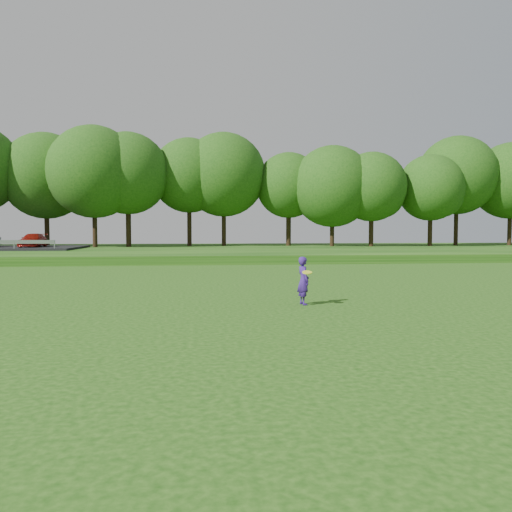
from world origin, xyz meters
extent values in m
plane|color=#16410C|center=(0.00, 0.00, 0.00)|extent=(140.00, 140.00, 0.00)
cube|color=#16410C|center=(0.00, 34.00, 0.30)|extent=(130.00, 30.00, 0.60)
cube|color=gray|center=(0.00, 20.00, 0.02)|extent=(130.00, 1.60, 0.04)
imported|color=maroon|center=(-16.00, 33.00, 1.38)|extent=(1.68, 4.14, 1.20)
imported|color=#391B7D|center=(1.88, 1.39, 0.74)|extent=(0.45, 0.60, 1.48)
cylinder|color=yellow|center=(1.92, 1.03, 1.03)|extent=(0.30, 0.30, 0.10)
camera|label=1|loc=(-1.34, -13.59, 2.30)|focal=35.00mm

